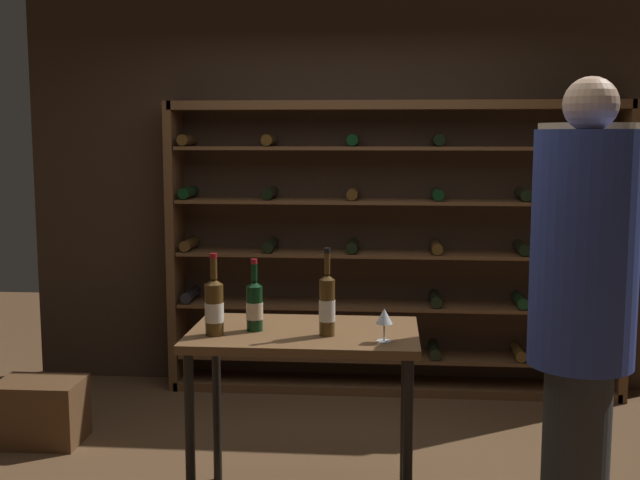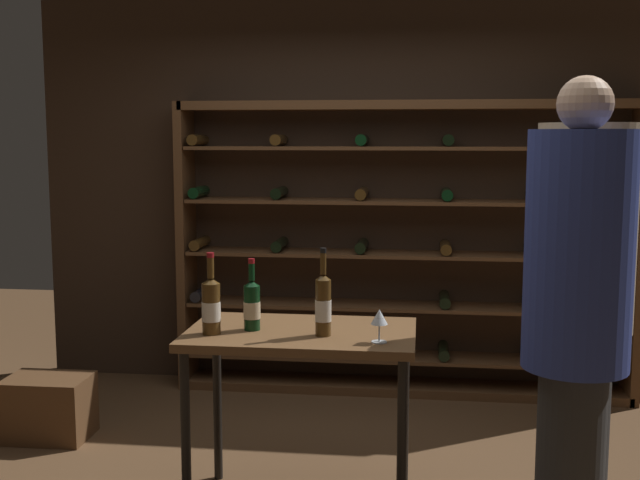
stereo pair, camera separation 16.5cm
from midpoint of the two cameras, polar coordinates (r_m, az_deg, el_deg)
name	(u,v)px [view 1 (the left image)]	position (r m, az deg, el deg)	size (l,w,h in m)	color
back_wall	(347,193)	(5.68, 1.11, 3.36)	(4.56, 0.10, 2.75)	#3D2B1E
wine_rack	(395,250)	(5.50, 4.56, -0.70)	(3.13, 0.32, 2.01)	brown
tasting_table	(304,352)	(3.77, -2.41, -7.98)	(1.06, 0.66, 0.88)	brown
person_bystander_dark_jacket	(582,303)	(3.32, 16.89, -4.37)	(0.42, 0.42, 2.00)	#2E2E2E
person_host_in_suit	(583,277)	(3.90, 17.11, -2.56)	(0.45, 0.45, 2.02)	#2C2C2C
wine_crate	(41,411)	(5.04, -20.25, -11.43)	(0.48, 0.34, 0.37)	brown
wine_bottle_gold_foil	(214,306)	(3.67, -8.85, -4.71)	(0.09, 0.09, 0.38)	#4C3314
wine_bottle_amber_reserve	(255,305)	(3.73, -5.97, -4.67)	(0.08, 0.08, 0.34)	black
wine_bottle_green_slim	(327,304)	(3.61, -0.80, -4.62)	(0.07, 0.07, 0.40)	#4C3314
wine_glass_stemmed_center	(384,318)	(3.51, 3.27, -5.59)	(0.07, 0.07, 0.15)	silver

